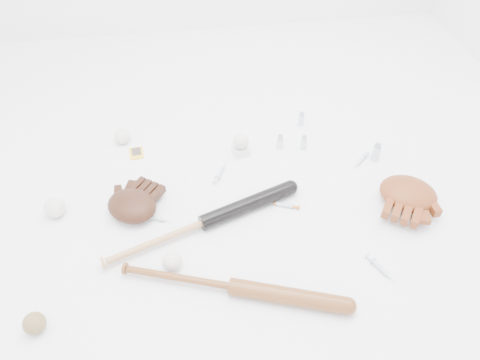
{
  "coord_description": "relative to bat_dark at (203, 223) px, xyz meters",
  "views": [
    {
      "loc": [
        -0.18,
        -1.26,
        1.35
      ],
      "look_at": [
        0.02,
        0.06,
        0.06
      ],
      "focal_mm": 35.0,
      "sensor_mm": 36.0,
      "label": 1
    }
  ],
  "objects": [
    {
      "name": "vial_3",
      "position": [
        0.77,
        0.28,
        0.01
      ],
      "size": [
        0.04,
        0.04,
        0.08
      ],
      "primitive_type": "cylinder",
      "color": "silver",
      "rests_on": "ground"
    },
    {
      "name": "bat_wood",
      "position": [
        0.07,
        -0.29,
        -0.0
      ],
      "size": [
        0.77,
        0.32,
        0.06
      ],
      "primitive_type": null,
      "rotation": [
        0.0,
        0.0,
        -0.34
      ],
      "color": "brown",
      "rests_on": "ground"
    },
    {
      "name": "trading_card",
      "position": [
        -0.26,
        0.47,
        -0.03
      ],
      "size": [
        0.07,
        0.09,
        0.0
      ],
      "primitive_type": "cube",
      "rotation": [
        0.0,
        0.0,
        0.09
      ],
      "color": "gold",
      "rests_on": "ground"
    },
    {
      "name": "syringe_0",
      "position": [
        -0.18,
        0.07,
        -0.02
      ],
      "size": [
        0.14,
        0.08,
        0.02
      ],
      "primitive_type": null,
      "rotation": [
        0.0,
        0.0,
        -0.46
      ],
      "color": "#ADBCC6",
      "rests_on": "ground"
    },
    {
      "name": "syringe_1",
      "position": [
        0.32,
        0.06,
        -0.02
      ],
      "size": [
        0.14,
        0.07,
        0.02
      ],
      "primitive_type": null,
      "rotation": [
        0.0,
        0.0,
        2.77
      ],
      "color": "#ADBCC6",
      "rests_on": "ground"
    },
    {
      "name": "baseball_aged",
      "position": [
        -0.55,
        -0.33,
        0.0
      ],
      "size": [
        0.07,
        0.07,
        0.07
      ],
      "primitive_type": "sphere",
      "color": "brown",
      "rests_on": "ground"
    },
    {
      "name": "baseball_left",
      "position": [
        -0.55,
        0.15,
        0.01
      ],
      "size": [
        0.08,
        0.08,
        0.08
      ],
      "primitive_type": "sphere",
      "color": "silver",
      "rests_on": "ground"
    },
    {
      "name": "syringe_3",
      "position": [
        0.59,
        -0.28,
        -0.02
      ],
      "size": [
        0.09,
        0.15,
        0.02
      ],
      "primitive_type": null,
      "rotation": [
        0.0,
        0.0,
        -1.12
      ],
      "color": "#ADBCC6",
      "rests_on": "ground"
    },
    {
      "name": "baseball_upper",
      "position": [
        -0.31,
        0.56,
        0.01
      ],
      "size": [
        0.07,
        0.07,
        0.07
      ],
      "primitive_type": "sphere",
      "color": "silver",
      "rests_on": "ground"
    },
    {
      "name": "syringe_4",
      "position": [
        0.71,
        0.27,
        -0.02
      ],
      "size": [
        0.12,
        0.11,
        0.02
      ],
      "primitive_type": null,
      "rotation": [
        0.0,
        0.0,
        3.89
      ],
      "color": "#ADBCC6",
      "rests_on": "ground"
    },
    {
      "name": "bat_dark",
      "position": [
        0.0,
        0.0,
        0.0
      ],
      "size": [
        0.79,
        0.34,
        0.06
      ],
      "primitive_type": null,
      "rotation": [
        0.0,
        0.0,
        0.35
      ],
      "color": "black",
      "rests_on": "ground"
    },
    {
      "name": "pedestal",
      "position": [
        0.2,
        0.4,
        -0.01
      ],
      "size": [
        0.08,
        0.08,
        0.04
      ],
      "primitive_type": "cube",
      "rotation": [
        0.0,
        0.0,
        0.19
      ],
      "color": "white",
      "rests_on": "ground"
    },
    {
      "name": "syringe_2",
      "position": [
        0.1,
        0.28,
        -0.02
      ],
      "size": [
        0.09,
        0.15,
        0.02
      ],
      "primitive_type": null,
      "rotation": [
        0.0,
        0.0,
        1.09
      ],
      "color": "#ADBCC6",
      "rests_on": "ground"
    },
    {
      "name": "glove_dark",
      "position": [
        -0.26,
        0.12,
        0.01
      ],
      "size": [
        0.33,
        0.33,
        0.08
      ],
      "primitive_type": null,
      "rotation": [
        0.0,
        0.0,
        -0.64
      ],
      "color": "#33190E",
      "rests_on": "ground"
    },
    {
      "name": "vial_0",
      "position": [
        0.51,
        0.57,
        0.0
      ],
      "size": [
        0.03,
        0.03,
        0.07
      ],
      "primitive_type": "cylinder",
      "color": "silver",
      "rests_on": "ground"
    },
    {
      "name": "glove_tan",
      "position": [
        0.81,
        0.02,
        0.02
      ],
      "size": [
        0.37,
        0.37,
        0.1
      ],
      "primitive_type": null,
      "rotation": [
        0.0,
        0.0,
        2.53
      ],
      "color": "maroon",
      "rests_on": "ground"
    },
    {
      "name": "baseball_on_pedestal",
      "position": [
        0.2,
        0.4,
        0.04
      ],
      "size": [
        0.07,
        0.07,
        0.07
      ],
      "primitive_type": "sphere",
      "color": "silver",
      "rests_on": "pedestal"
    },
    {
      "name": "vial_2",
      "position": [
        0.48,
        0.4,
        0.0
      ],
      "size": [
        0.03,
        0.03,
        0.07
      ],
      "primitive_type": "cylinder",
      "color": "silver",
      "rests_on": "ground"
    },
    {
      "name": "vial_1",
      "position": [
        0.38,
        0.42,
        0.0
      ],
      "size": [
        0.03,
        0.03,
        0.07
      ],
      "primitive_type": "cylinder",
      "color": "silver",
      "rests_on": "ground"
    },
    {
      "name": "baseball_mid",
      "position": [
        -0.12,
        -0.16,
        0.0
      ],
      "size": [
        0.07,
        0.07,
        0.07
      ],
      "primitive_type": "sphere",
      "color": "silver",
      "rests_on": "ground"
    }
  ]
}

